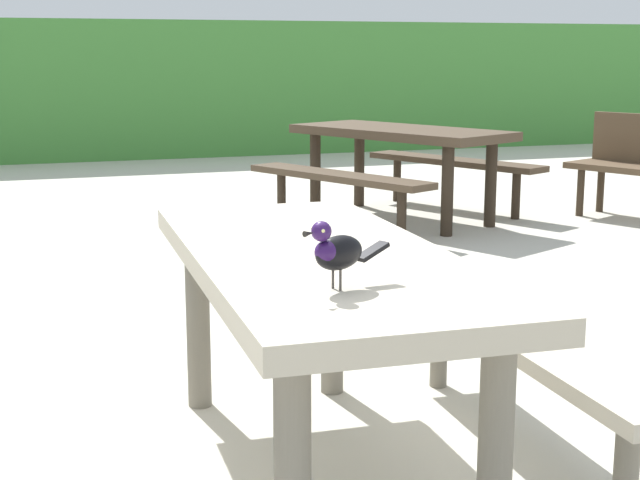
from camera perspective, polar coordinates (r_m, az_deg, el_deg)
name	(u,v)px	position (r m, az deg, el deg)	size (l,w,h in m)	color
ground_plane	(234,472)	(3.15, -5.22, -13.85)	(60.00, 60.00, 0.00)	beige
hedge_wall	(50,88)	(13.03, -16.06, 8.84)	(28.00, 2.34, 1.72)	#428438
picnic_table_foreground	(317,307)	(2.94, -0.17, -4.11)	(1.75, 1.83, 0.74)	#B2A893
bird_grackle	(336,250)	(2.39, 0.97, -0.64)	(0.27, 0.14, 0.18)	black
picnic_table_mid_right	(400,151)	(7.58, 4.86, 5.40)	(2.25, 2.26, 0.74)	#473828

